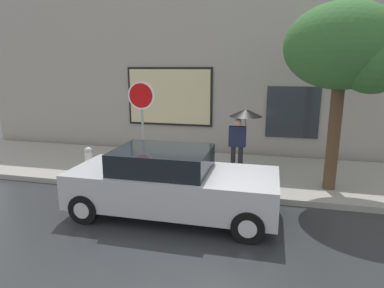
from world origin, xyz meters
The scene contains 8 objects.
ground_plane centered at (0.00, 0.00, 0.00)m, with size 60.00×60.00×0.00m, color #282B2D.
sidewalk centered at (0.00, 3.00, 0.07)m, with size 20.00×4.00×0.15m, color gray.
building_facade centered at (-0.02, 5.50, 3.48)m, with size 20.00×0.67×7.00m.
parked_car centered at (-0.47, -0.11, 0.74)m, with size 4.54×1.91×1.51m.
fire_hydrant centered at (-3.57, 1.69, 0.55)m, with size 0.30×0.44×0.81m.
pedestrian_with_umbrella centered at (0.82, 2.72, 1.67)m, with size 0.94×0.94×1.94m.
street_tree centered at (3.30, 1.97, 3.63)m, with size 2.75×2.34×4.62m.
stop_sign centered at (-1.84, 1.67, 2.08)m, with size 0.76×0.10×2.73m.
Camera 1 is at (1.60, -6.75, 3.25)m, focal length 30.94 mm.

